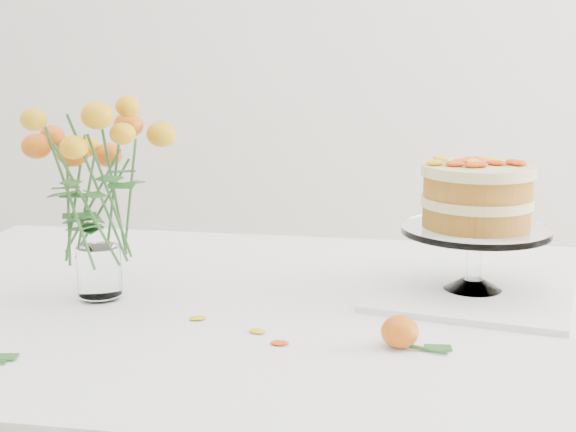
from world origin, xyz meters
name	(u,v)px	position (x,y,z in m)	size (l,w,h in m)	color
table	(288,351)	(0.00, 0.00, 0.67)	(1.43, 0.93, 0.76)	#A2805E
napkin	(472,292)	(0.29, 0.10, 0.76)	(0.31, 0.31, 0.01)	white
cake_stand	(477,203)	(0.29, 0.10, 0.91)	(0.24, 0.24, 0.22)	white
rose_vase	(94,174)	(-0.30, -0.03, 0.96)	(0.23, 0.23, 0.35)	white
loose_rose_far	(400,332)	(0.18, -0.16, 0.78)	(0.09, 0.05, 0.04)	#BF5009
stray_petal_a	(198,318)	(-0.12, -0.10, 0.76)	(0.03, 0.02, 0.00)	yellow
stray_petal_b	(257,331)	(-0.02, -0.14, 0.76)	(0.03, 0.02, 0.00)	yellow
stray_petal_c	(280,343)	(0.02, -0.18, 0.76)	(0.03, 0.02, 0.00)	yellow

